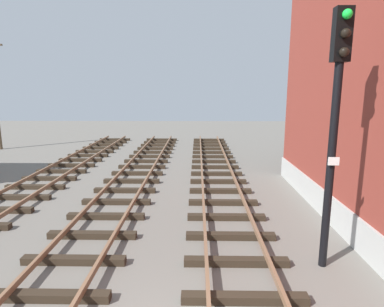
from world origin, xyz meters
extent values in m
cube|color=#2D2319|center=(1.31, 2.06, 0.09)|extent=(2.50, 0.24, 0.18)
cube|color=#2D2319|center=(1.31, 3.44, 0.09)|extent=(2.50, 0.24, 0.18)
cube|color=#2D2319|center=(1.31, 4.81, 0.09)|extent=(2.50, 0.24, 0.18)
cube|color=#2D2319|center=(1.31, 6.18, 0.09)|extent=(2.50, 0.24, 0.18)
cube|color=#2D2319|center=(1.31, 7.56, 0.09)|extent=(2.50, 0.24, 0.18)
cube|color=#2D2319|center=(1.31, 8.93, 0.09)|extent=(2.50, 0.24, 0.18)
cube|color=#2D2319|center=(1.31, 10.31, 0.09)|extent=(2.50, 0.24, 0.18)
cube|color=#2D2319|center=(1.31, 11.68, 0.09)|extent=(2.50, 0.24, 0.18)
cube|color=#2D2319|center=(1.31, 13.05, 0.09)|extent=(2.50, 0.24, 0.18)
cube|color=#2D2319|center=(1.31, 14.43, 0.09)|extent=(2.50, 0.24, 0.18)
cube|color=#2D2319|center=(1.31, 15.80, 0.09)|extent=(2.50, 0.24, 0.18)
cube|color=#2D2319|center=(1.31, 17.18, 0.09)|extent=(2.50, 0.24, 0.18)
cube|color=#2D2319|center=(1.31, 18.55, 0.09)|extent=(2.50, 0.24, 0.18)
cube|color=#2D2319|center=(1.31, 19.93, 0.09)|extent=(2.50, 0.24, 0.18)
cube|color=#2D2319|center=(1.31, 21.30, 0.09)|extent=(2.50, 0.24, 0.18)
cube|color=#2D2319|center=(1.31, 22.67, 0.09)|extent=(2.50, 0.24, 0.18)
cube|color=#2D2319|center=(-2.60, 2.06, 0.09)|extent=(2.50, 0.24, 0.18)
cube|color=#2D2319|center=(-2.60, 3.44, 0.09)|extent=(2.50, 0.24, 0.18)
cube|color=#2D2319|center=(-2.60, 4.81, 0.09)|extent=(2.50, 0.24, 0.18)
cube|color=#2D2319|center=(-2.60, 6.18, 0.09)|extent=(2.50, 0.24, 0.18)
cube|color=#2D2319|center=(-2.60, 7.56, 0.09)|extent=(2.50, 0.24, 0.18)
cube|color=#2D2319|center=(-2.60, 8.93, 0.09)|extent=(2.50, 0.24, 0.18)
cube|color=#2D2319|center=(-2.60, 10.31, 0.09)|extent=(2.50, 0.24, 0.18)
cube|color=#2D2319|center=(-2.60, 11.68, 0.09)|extent=(2.50, 0.24, 0.18)
cube|color=#2D2319|center=(-2.60, 13.05, 0.09)|extent=(2.50, 0.24, 0.18)
cube|color=#2D2319|center=(-2.60, 14.43, 0.09)|extent=(2.50, 0.24, 0.18)
cube|color=#2D2319|center=(-2.60, 15.80, 0.09)|extent=(2.50, 0.24, 0.18)
cube|color=#2D2319|center=(-2.60, 17.18, 0.09)|extent=(2.50, 0.24, 0.18)
cube|color=#2D2319|center=(-2.60, 18.55, 0.09)|extent=(2.50, 0.24, 0.18)
cube|color=#2D2319|center=(-2.60, 19.93, 0.09)|extent=(2.50, 0.24, 0.18)
cube|color=#2D2319|center=(-2.60, 21.30, 0.09)|extent=(2.50, 0.24, 0.18)
cube|color=#2D2319|center=(-2.60, 22.67, 0.09)|extent=(2.50, 0.24, 0.18)
cube|color=#2D2319|center=(-6.51, 8.01, 0.09)|extent=(2.50, 0.24, 0.18)
cube|color=#2D2319|center=(-6.51, 9.34, 0.09)|extent=(2.50, 0.24, 0.18)
cube|color=#2D2319|center=(-6.51, 10.68, 0.09)|extent=(2.50, 0.24, 0.18)
cube|color=#2D2319|center=(-6.51, 12.01, 0.09)|extent=(2.50, 0.24, 0.18)
cube|color=#2D2319|center=(-6.51, 13.35, 0.09)|extent=(2.50, 0.24, 0.18)
cube|color=#2D2319|center=(-6.51, 14.68, 0.09)|extent=(2.50, 0.24, 0.18)
cube|color=#2D2319|center=(-6.51, 16.02, 0.09)|extent=(2.50, 0.24, 0.18)
cube|color=#2D2319|center=(-6.51, 17.35, 0.09)|extent=(2.50, 0.24, 0.18)
cube|color=#2D2319|center=(-6.51, 18.69, 0.09)|extent=(2.50, 0.24, 0.18)
cube|color=#2D2319|center=(-6.51, 20.02, 0.09)|extent=(2.50, 0.24, 0.18)
cube|color=#2D2319|center=(-6.51, 21.36, 0.09)|extent=(2.50, 0.24, 0.18)
cube|color=#2D2319|center=(-6.51, 22.69, 0.09)|extent=(2.50, 0.24, 0.18)
cylinder|color=black|center=(3.37, 3.47, 2.35)|extent=(0.18, 0.18, 4.70)
cube|color=black|center=(3.37, 3.47, 5.25)|extent=(0.36, 0.24, 1.10)
sphere|color=#19E53F|center=(3.37, 3.29, 5.61)|extent=(0.20, 0.20, 0.20)
sphere|color=black|center=(3.37, 3.29, 5.25)|extent=(0.20, 0.20, 0.20)
sphere|color=black|center=(3.37, 3.29, 4.88)|extent=(0.20, 0.20, 0.20)
cube|color=white|center=(3.37, 3.33, 2.58)|extent=(0.24, 0.03, 0.18)
camera|label=1|loc=(0.37, -3.59, 4.11)|focal=30.01mm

